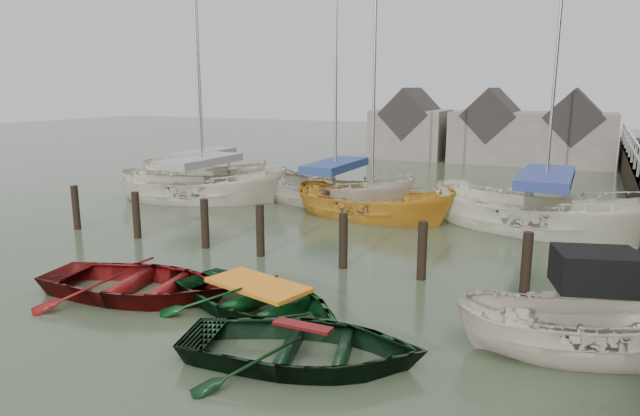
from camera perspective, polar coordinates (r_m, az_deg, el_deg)
The scene contains 12 objects.
ground at distance 12.39m, azimuth -8.47°, elevation -9.07°, with size 120.00×120.00×0.00m, color #303B26.
mooring_pilings at distance 15.21m, azimuth -5.71°, elevation -3.02°, with size 13.72×0.22×1.80m.
far_sheds at distance 36.08m, azimuth 16.53°, elevation 7.44°, with size 14.00×4.08×4.39m.
rowboat_red at distance 13.06m, azimuth -17.67°, elevation -8.41°, with size 3.08×4.32×0.89m, color #630E0E.
rowboat_green at distance 11.68m, azimuth -6.17°, elevation -10.35°, with size 2.88×4.03×0.84m, color black.
rowboat_dkgreen at distance 9.71m, azimuth -1.72°, elevation -15.14°, with size 2.88×4.04×0.84m, color black.
motorboat at distance 10.89m, azimuth 25.21°, elevation -12.66°, with size 4.66×2.82×2.61m.
sailboat_a at distance 23.17m, azimuth -11.61°, elevation 0.89°, with size 7.37×4.55×10.56m.
sailboat_b at distance 21.89m, azimuth 1.52°, elevation 0.50°, with size 6.83×3.30×10.95m.
sailboat_c at distance 19.87m, azimuth 5.18°, elevation -0.87°, with size 6.17×2.93×11.05m.
sailboat_d at distance 19.18m, azimuth 21.33°, elevation -1.99°, with size 7.89×4.39×12.53m.
sailboat_e at distance 26.47m, azimuth -11.51°, elevation 2.27°, with size 6.57×2.86×10.17m.
Camera 1 is at (6.57, -9.53, 4.43)m, focal length 32.00 mm.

